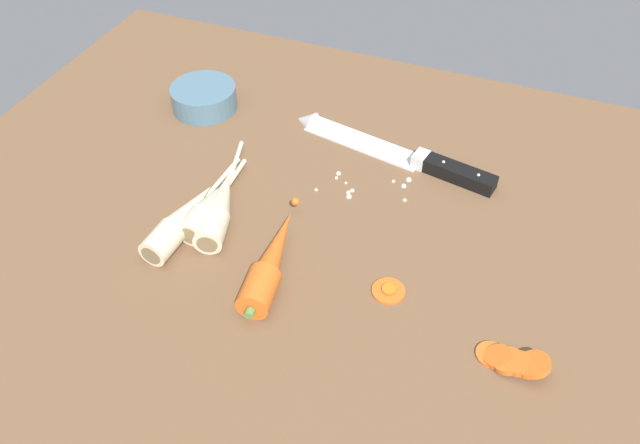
{
  "coord_description": "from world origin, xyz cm",
  "views": [
    {
      "loc": [
        23.41,
        -61.23,
        64.04
      ],
      "look_at": [
        0.0,
        -2.0,
        1.5
      ],
      "focal_mm": 36.54,
      "sensor_mm": 36.0,
      "label": 1
    }
  ],
  "objects_px": {
    "parsnip_mid_left": "(182,219)",
    "parsnip_front": "(219,206)",
    "chefs_knife": "(387,149)",
    "carrot_slice_stray_near": "(389,290)",
    "carrot_slice_stack": "(513,361)",
    "whole_carrot": "(271,262)",
    "prep_bowl": "(204,97)",
    "parsnip_mid_right": "(209,208)"
  },
  "relations": [
    {
      "from": "chefs_knife",
      "to": "parsnip_front",
      "type": "bearing_deg",
      "value": -127.91
    },
    {
      "from": "carrot_slice_stray_near",
      "to": "prep_bowl",
      "type": "height_order",
      "value": "prep_bowl"
    },
    {
      "from": "carrot_slice_stack",
      "to": "whole_carrot",
      "type": "bearing_deg",
      "value": 175.13
    },
    {
      "from": "parsnip_mid_right",
      "to": "carrot_slice_stray_near",
      "type": "relative_size",
      "value": 4.23
    },
    {
      "from": "whole_carrot",
      "to": "carrot_slice_stray_near",
      "type": "relative_size",
      "value": 4.98
    },
    {
      "from": "parsnip_front",
      "to": "parsnip_mid_left",
      "type": "height_order",
      "value": "same"
    },
    {
      "from": "carrot_slice_stack",
      "to": "prep_bowl",
      "type": "height_order",
      "value": "prep_bowl"
    },
    {
      "from": "parsnip_front",
      "to": "prep_bowl",
      "type": "xyz_separation_m",
      "value": [
        -0.15,
        0.23,
        0.0
      ]
    },
    {
      "from": "parsnip_mid_right",
      "to": "prep_bowl",
      "type": "distance_m",
      "value": 0.28
    },
    {
      "from": "parsnip_mid_left",
      "to": "carrot_slice_stray_near",
      "type": "relative_size",
      "value": 5.37
    },
    {
      "from": "parsnip_front",
      "to": "parsnip_mid_right",
      "type": "distance_m",
      "value": 0.01
    },
    {
      "from": "carrot_slice_stack",
      "to": "chefs_knife",
      "type": "bearing_deg",
      "value": 127.83
    },
    {
      "from": "carrot_slice_stray_near",
      "to": "whole_carrot",
      "type": "bearing_deg",
      "value": -170.53
    },
    {
      "from": "chefs_knife",
      "to": "parsnip_mid_left",
      "type": "relative_size",
      "value": 1.51
    },
    {
      "from": "chefs_knife",
      "to": "prep_bowl",
      "type": "relative_size",
      "value": 3.16
    },
    {
      "from": "chefs_knife",
      "to": "parsnip_front",
      "type": "height_order",
      "value": "parsnip_front"
    },
    {
      "from": "chefs_knife",
      "to": "carrot_slice_stack",
      "type": "relative_size",
      "value": 4.14
    },
    {
      "from": "prep_bowl",
      "to": "whole_carrot",
      "type": "bearing_deg",
      "value": -48.87
    },
    {
      "from": "parsnip_mid_left",
      "to": "carrot_slice_stray_near",
      "type": "xyz_separation_m",
      "value": [
        0.3,
        -0.0,
        -0.02
      ]
    },
    {
      "from": "parsnip_mid_right",
      "to": "carrot_slice_stack",
      "type": "xyz_separation_m",
      "value": [
        0.44,
        -0.09,
        -0.01
      ]
    },
    {
      "from": "carrot_slice_stack",
      "to": "carrot_slice_stray_near",
      "type": "height_order",
      "value": "carrot_slice_stack"
    },
    {
      "from": "parsnip_mid_right",
      "to": "parsnip_front",
      "type": "bearing_deg",
      "value": 37.91
    },
    {
      "from": "parsnip_mid_left",
      "to": "parsnip_front",
      "type": "bearing_deg",
      "value": 51.12
    },
    {
      "from": "parsnip_front",
      "to": "parsnip_mid_right",
      "type": "height_order",
      "value": "same"
    },
    {
      "from": "parsnip_mid_right",
      "to": "carrot_slice_stack",
      "type": "height_order",
      "value": "parsnip_mid_right"
    },
    {
      "from": "parsnip_front",
      "to": "parsnip_mid_right",
      "type": "xyz_separation_m",
      "value": [
        -0.01,
        -0.01,
        0.0
      ]
    },
    {
      "from": "carrot_slice_stray_near",
      "to": "parsnip_mid_right",
      "type": "bearing_deg",
      "value": 172.48
    },
    {
      "from": "carrot_slice_stack",
      "to": "prep_bowl",
      "type": "bearing_deg",
      "value": 150.48
    },
    {
      "from": "carrot_slice_stack",
      "to": "carrot_slice_stray_near",
      "type": "xyz_separation_m",
      "value": [
        -0.16,
        0.05,
        -0.01
      ]
    },
    {
      "from": "parsnip_mid_right",
      "to": "prep_bowl",
      "type": "relative_size",
      "value": 1.65
    },
    {
      "from": "parsnip_front",
      "to": "carrot_slice_stack",
      "type": "bearing_deg",
      "value": -12.87
    },
    {
      "from": "parsnip_mid_left",
      "to": "chefs_knife",
      "type": "bearing_deg",
      "value": 51.93
    },
    {
      "from": "whole_carrot",
      "to": "carrot_slice_stack",
      "type": "height_order",
      "value": "whole_carrot"
    },
    {
      "from": "chefs_knife",
      "to": "prep_bowl",
      "type": "bearing_deg",
      "value": 179.33
    },
    {
      "from": "chefs_knife",
      "to": "parsnip_mid_left",
      "type": "distance_m",
      "value": 0.34
    },
    {
      "from": "parsnip_front",
      "to": "parsnip_mid_left",
      "type": "relative_size",
      "value": 1.0
    },
    {
      "from": "parsnip_mid_left",
      "to": "whole_carrot",
      "type": "bearing_deg",
      "value": -10.74
    },
    {
      "from": "chefs_knife",
      "to": "whole_carrot",
      "type": "relative_size",
      "value": 1.63
    },
    {
      "from": "chefs_knife",
      "to": "parsnip_mid_right",
      "type": "relative_size",
      "value": 1.92
    },
    {
      "from": "chefs_knife",
      "to": "whole_carrot",
      "type": "height_order",
      "value": "whole_carrot"
    },
    {
      "from": "parsnip_front",
      "to": "carrot_slice_stack",
      "type": "height_order",
      "value": "parsnip_front"
    },
    {
      "from": "whole_carrot",
      "to": "chefs_knife",
      "type": "bearing_deg",
      "value": 77.7
    }
  ]
}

